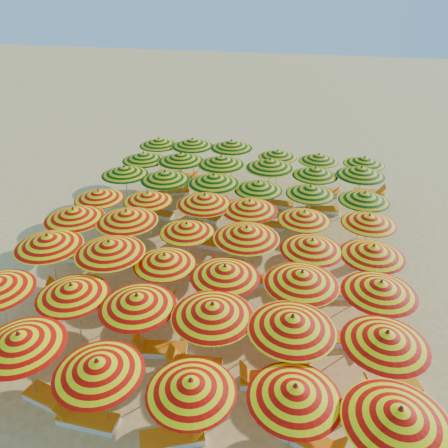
{
  "coord_description": "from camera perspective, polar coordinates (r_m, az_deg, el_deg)",
  "views": [
    {
      "loc": [
        3.57,
        -15.42,
        10.86
      ],
      "look_at": [
        0.0,
        0.5,
        1.6
      ],
      "focal_mm": 35.0,
      "sensor_mm": 36.0,
      "label": 1
    }
  ],
  "objects": [
    {
      "name": "lounger_0",
      "position": [
        14.56,
        -21.47,
        -20.53
      ],
      "size": [
        1.82,
        0.95,
        0.69
      ],
      "rotation": [
        0.0,
        0.0,
        -0.22
      ],
      "color": "white",
      "rests_on": "ground"
    },
    {
      "name": "lounger_8",
      "position": [
        14.79,
        20.91,
        -19.43
      ],
      "size": [
        1.82,
        1.19,
        0.69
      ],
      "rotation": [
        0.0,
        0.0,
        3.53
      ],
      "color": "white",
      "rests_on": "ground"
    },
    {
      "name": "lounger_9",
      "position": [
        18.38,
        -19.34,
        -8.03
      ],
      "size": [
        1.82,
        1.17,
        0.69
      ],
      "rotation": [
        0.0,
        0.0,
        3.51
      ],
      "color": "white",
      "rests_on": "ground"
    },
    {
      "name": "lounger_22",
      "position": [
        21.77,
        5.57,
        -0.04
      ],
      "size": [
        1.78,
        0.75,
        0.69
      ],
      "rotation": [
        0.0,
        0.0,
        3.04
      ],
      "color": "white",
      "rests_on": "ground"
    },
    {
      "name": "umbrella_15",
      "position": [
        14.76,
        0.13,
        -6.2
      ],
      "size": [
        2.78,
        2.78,
        2.53
      ],
      "color": "silver",
      "rests_on": "ground"
    },
    {
      "name": "umbrella_7",
      "position": [
        14.85,
        -19.26,
        -8.15
      ],
      "size": [
        2.69,
        2.69,
        2.48
      ],
      "color": "silver",
      "rests_on": "ground"
    },
    {
      "name": "umbrella_33",
      "position": [
        20.96,
        4.5,
        4.98
      ],
      "size": [
        2.74,
        2.74,
        2.46
      ],
      "color": "silver",
      "rests_on": "ground"
    },
    {
      "name": "lounger_18",
      "position": [
        20.06,
        -1.14,
        -2.69
      ],
      "size": [
        1.78,
        0.74,
        0.69
      ],
      "rotation": [
        0.0,
        0.0,
        3.05
      ],
      "color": "white",
      "rests_on": "ground"
    },
    {
      "name": "ground",
      "position": [
        19.19,
        -0.33,
        -4.88
      ],
      "size": [
        120.0,
        120.0,
        0.0
      ],
      "primitive_type": "plane",
      "color": "#F3C76C",
      "rests_on": "ground"
    },
    {
      "name": "umbrella_12",
      "position": [
        17.42,
        -22.02,
        -2.02
      ],
      "size": [
        3.32,
        3.32,
        2.68
      ],
      "color": "silver",
      "rests_on": "ground"
    },
    {
      "name": "umbrella_19",
      "position": [
        18.2,
        -12.62,
        1.03
      ],
      "size": [
        3.13,
        3.13,
        2.7
      ],
      "color": "silver",
      "rests_on": "ground"
    },
    {
      "name": "umbrella_13",
      "position": [
        16.27,
        -14.76,
        -2.92
      ],
      "size": [
        3.39,
        3.39,
        2.71
      ],
      "color": "silver",
      "rests_on": "ground"
    },
    {
      "name": "umbrella_45",
      "position": [
        25.37,
        7.01,
        9.11
      ],
      "size": [
        2.71,
        2.71,
        2.37
      ],
      "color": "silver",
      "rests_on": "ground"
    },
    {
      "name": "lounger_2",
      "position": [
        13.03,
        -6.53,
        -25.95
      ],
      "size": [
        1.82,
        1.22,
        0.69
      ],
      "rotation": [
        0.0,
        0.0,
        0.41
      ],
      "color": "white",
      "rests_on": "ground"
    },
    {
      "name": "umbrella_46",
      "position": [
        25.16,
        12.26,
        8.48
      ],
      "size": [
        2.58,
        2.58,
        2.37
      ],
      "color": "silver",
      "rests_on": "ground"
    },
    {
      "name": "umbrella_4",
      "position": [
        11.35,
        9.25,
        -20.83
      ],
      "size": [
        2.97,
        2.97,
        2.48
      ],
      "color": "silver",
      "rests_on": "ground"
    },
    {
      "name": "lounger_12",
      "position": [
        15.99,
        16.66,
        -14.03
      ],
      "size": [
        1.83,
        1.09,
        0.69
      ],
      "rotation": [
        0.0,
        0.0,
        0.32
      ],
      "color": "white",
      "rests_on": "ground"
    },
    {
      "name": "lounger_6",
      "position": [
        14.57,
        -3.99,
        -17.81
      ],
      "size": [
        1.78,
        0.74,
        0.69
      ],
      "rotation": [
        0.0,
        0.0,
        3.23
      ],
      "color": "white",
      "rests_on": "ground"
    },
    {
      "name": "lounger_26",
      "position": [
        23.82,
        6.91,
        2.63
      ],
      "size": [
        1.75,
        0.65,
        0.69
      ],
      "rotation": [
        0.0,
        0.0,
        3.1
      ],
      "color": "white",
      "rests_on": "ground"
    },
    {
      "name": "lounger_28",
      "position": [
        27.51,
        -7.04,
        6.45
      ],
      "size": [
        1.82,
        1.01,
        0.69
      ],
      "rotation": [
        0.0,
        0.0,
        -0.26
      ],
      "color": "white",
      "rests_on": "ground"
    },
    {
      "name": "umbrella_20",
      "position": [
        17.58,
        -4.88,
        -0.48
      ],
      "size": [
        2.83,
        2.83,
        2.37
      ],
      "color": "silver",
      "rests_on": "ground"
    },
    {
      "name": "umbrella_11",
      "position": [
        13.1,
        20.44,
        -13.81
      ],
      "size": [
        2.75,
        2.75,
        2.56
      ],
      "color": "silver",
      "rests_on": "ground"
    },
    {
      "name": "umbrella_14",
      "position": [
        15.7,
        -7.76,
        -4.6
      ],
      "size": [
        2.99,
        2.99,
        2.4
      ],
      "color": "silver",
      "rests_on": "ground"
    },
    {
      "name": "umbrella_22",
      "position": [
        16.52,
        11.41,
        -2.69
      ],
      "size": [
        3.09,
        3.09,
        2.5
      ],
      "color": "silver",
      "rests_on": "ground"
    },
    {
      "name": "umbrella_8",
      "position": [
        13.79,
        -11.27,
        -9.81
      ],
      "size": [
        2.76,
        2.76,
        2.54
      ],
      "color": "silver",
      "rests_on": "ground"
    },
    {
      "name": "umbrella_17",
      "position": [
        14.88,
        19.73,
        -7.81
      ],
      "size": [
        3.2,
        3.2,
        2.56
      ],
      "color": "silver",
      "rests_on": "ground"
    },
    {
      "name": "umbrella_10",
      "position": [
        12.74,
        8.9,
        -12.62
      ],
      "size": [
        2.94,
        2.94,
        2.7
      ],
      "color": "silver",
      "rests_on": "ground"
    },
    {
      "name": "umbrella_41",
      "position": [
        23.2,
        17.48,
        6.58
      ],
      "size": [
        3.05,
        3.05,
        2.64
      ],
      "color": "silver",
      "rests_on": "ground"
    },
    {
      "name": "umbrella_36",
      "position": [
        24.75,
        -10.45,
        8.68
      ],
      "size": [
        2.92,
        2.92,
        2.54
      ],
      "color": "silver",
      "rests_on": "ground"
    },
    {
      "name": "umbrella_38",
      "position": [
        23.34,
        -0.37,
        8.31
      ],
      "size": [
        2.97,
        2.97,
        2.72
      ],
      "color": "silver",
      "rests_on": "ground"
    },
    {
      "name": "umbrella_29",
      "position": [
        19.03,
        18.42,
        0.59
      ],
      "size": [
        2.48,
        2.48,
        2.4
      ],
      "color": "silver",
      "rests_on": "ground"
    },
    {
      "name": "lounger_31",
      "position": [
        26.28,
        18.48,
        3.94
      ],
      "size": [
        1.74,
        0.62,
        0.69
      ],
      "rotation": [
        0.0,
        0.0,
        -0.02
      ],
      "color": "white",
      "rests_on": "ground"
    },
    {
      "name": "umbrella_34",
      "position": [
        20.93,
        11.22,
        4.38
      ],
      "size": [
        2.89,
        2.89,
        2.44
      ],
      "color": "silver",
      "rests_on": "ground"
    },
    {
      "name": "umbrella_9",
      "position": [
        13.07,
        -1.51,
        -11.16
      ],
      "size": [
        2.74,
        2.74,
        2.65
      ],
      "color": "silver",
      "rests_on": "ground"
    },
    {
      "name": "lounger_7",
      "position": [
        14.19,
        5.55,
        -19.58
      ],
      "size": [
        1.82,
        0.94,
        0.69
      ],
      "rotation": [
        0.0,
        0.0,
        3.36
      ],
      "color": "white",
      "rests_on": "ground"
    },
    {
      "name": "umbrella_3",
      "position": [
        11.43,
        -4.33,
        -20.34
      ],
      "size": [
        2.66,
        2.66,
        2.42
      ],
      "color": "silver",
      "rests_on": "ground"
    },
    {
      "name": "umbrella_24",
      "position": [
        20.95,
        -16.06,
        3.7
      ],
      "size": [
        2.56,
        2.56,
        2.41
      ],
      "color": "silver",
      "rests_on": "ground"
    },
    {
      "name": "lounger_10",
      "position": [
        16.95,
        -9.05,
        -10.05
      ],
      "size": [
        1.75,
        0.64,
        0.69
      ],
      "rotation": [
        0.0,
        0.0,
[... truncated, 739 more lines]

